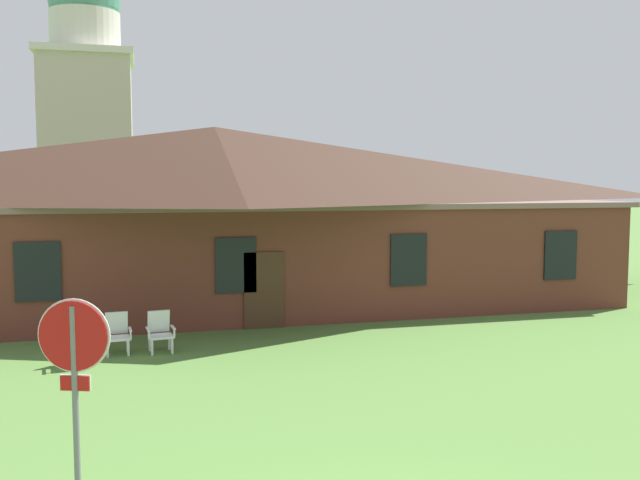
{
  "coord_description": "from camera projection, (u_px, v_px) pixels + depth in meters",
  "views": [
    {
      "loc": [
        -2.45,
        -5.88,
        4.02
      ],
      "look_at": [
        1.15,
        7.82,
        2.8
      ],
      "focal_mm": 38.41,
      "sensor_mm": 36.0,
      "label": 1
    }
  ],
  "objects": [
    {
      "name": "brick_building",
      "position": [
        215.0,
        212.0,
        23.11
      ],
      "size": [
        25.84,
        10.4,
        5.83
      ],
      "color": "brown",
      "rests_on": "ground"
    },
    {
      "name": "dome_tower",
      "position": [
        88.0,
        117.0,
        38.47
      ],
      "size": [
        5.18,
        5.18,
        16.88
      ],
      "color": "#BCB29E",
      "rests_on": "ground"
    },
    {
      "name": "stop_sign",
      "position": [
        75.0,
        372.0,
        7.36
      ],
      "size": [
        0.76,
        0.3,
        2.77
      ],
      "color": "slate",
      "rests_on": "ground"
    },
    {
      "name": "lawn_chair_by_porch",
      "position": [
        77.0,
        343.0,
        14.86
      ],
      "size": [
        0.7,
        0.73,
        0.96
      ],
      "color": "white",
      "rests_on": "ground"
    },
    {
      "name": "lawn_chair_near_door",
      "position": [
        117.0,
        332.0,
        15.96
      ],
      "size": [
        0.67,
        0.7,
        0.96
      ],
      "color": "white",
      "rests_on": "ground"
    },
    {
      "name": "lawn_chair_left_end",
      "position": [
        160.0,
        330.0,
        16.15
      ],
      "size": [
        0.69,
        0.72,
        0.96
      ],
      "color": "white",
      "rests_on": "ground"
    }
  ]
}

